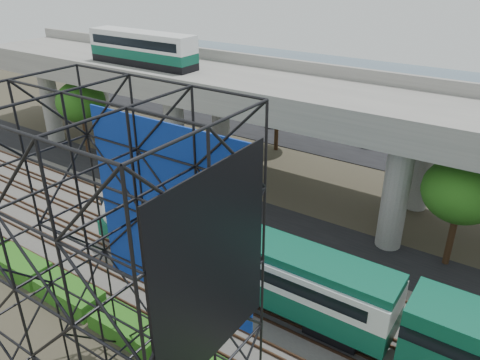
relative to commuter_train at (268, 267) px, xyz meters
The scene contains 13 objects.
ground 7.07m from the commuter_train, 161.94° to the right, with size 140.00×140.00×0.00m, color #474233.
ballast_bed 6.74m from the commuter_train, behind, with size 90.00×12.00×0.20m, color slate.
service_road 10.86m from the commuter_train, 125.82° to the left, with size 90.00×5.00×0.08m, color black.
parking_lot 32.71m from the commuter_train, 100.85° to the left, with size 90.00×18.00×0.08m, color black.
harbor_water 54.42m from the commuter_train, 96.48° to the left, with size 140.00×40.00×0.03m, color #3F5068.
rail_tracks 6.66m from the commuter_train, behind, with size 90.00×9.52×0.16m.
commuter_train is the anchor object (origin of this frame).
overpass 16.69m from the commuter_train, 117.72° to the left, with size 80.00×12.00×12.40m.
scaffold_tower 11.01m from the commuter_train, 93.99° to the right, with size 9.36×6.36×15.00m.
hedge_strip 8.45m from the commuter_train, 129.15° to the right, with size 34.60×1.80×1.20m.
trees 18.02m from the commuter_train, 127.32° to the left, with size 40.94×16.94×7.69m.
suv 21.21m from the commuter_train, 154.80° to the left, with size 2.18×4.73×1.31m, color black.
parked_cars 32.19m from the commuter_train, 96.16° to the left, with size 38.21×9.70×1.32m.
Camera 1 is at (17.08, -17.08, 19.03)m, focal length 35.00 mm.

